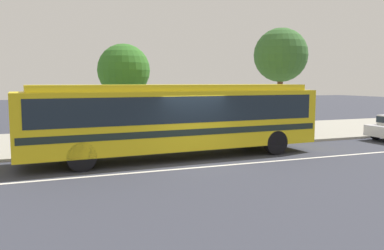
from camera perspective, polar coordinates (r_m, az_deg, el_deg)
name	(u,v)px	position (r m, az deg, el deg)	size (l,w,h in m)	color
ground_plane	(195,163)	(14.82, 0.49, -5.45)	(120.00, 120.00, 0.00)	#333540
sidewalk_slab	(149,138)	(21.06, -6.24, -1.84)	(60.00, 8.00, 0.12)	gray
lane_stripe_center	(204,167)	(14.10, 1.70, -6.04)	(56.00, 0.16, 0.01)	silver
transit_bus	(175,115)	(15.69, -2.40, 1.39)	(11.96, 3.00, 2.89)	gold
pedestrian_waiting_near_sign	(53,128)	(16.77, -19.34, -0.44)	(0.37, 0.37, 1.76)	#726A5A
pedestrian_walking_along_curb	(78,126)	(17.20, -16.09, -0.15)	(0.35, 0.35, 1.77)	#33292F
bus_stop_sign	(254,108)	(19.36, 8.89, 2.47)	(0.08, 0.44, 2.56)	gray
street_tree_near_stop	(124,71)	(19.35, -9.77, 7.65)	(2.50, 2.50, 4.68)	brown
street_tree_mid_block	(281,56)	(22.57, 12.62, 9.69)	(2.94, 2.94, 5.81)	brown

